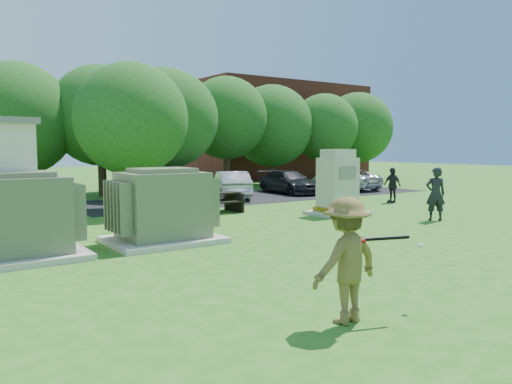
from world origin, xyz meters
TOP-DOWN VIEW (x-y plane):
  - ground at (0.00, 0.00)m, footprint 120.00×120.00m
  - brick_building at (18.00, 27.00)m, footprint 15.00×8.00m
  - parking_strip at (7.00, 13.50)m, footprint 20.00×6.00m
  - transformer_left at (-6.50, 4.50)m, footprint 3.00×2.40m
  - transformer_right at (-2.80, 4.50)m, footprint 3.00×2.40m
  - generator_cabinet at (5.16, 5.87)m, footprint 2.10×1.72m
  - picnic_table at (1.58, 9.09)m, footprint 1.90×1.43m
  - batter at (-3.16, -2.97)m, footprint 1.26×0.75m
  - person_by_generator at (6.98, 2.75)m, footprint 0.84×0.79m
  - person_at_picnic at (-0.63, 6.46)m, footprint 1.11×1.05m
  - person_walking_right at (10.26, 7.48)m, footprint 0.44×1.00m
  - car_white at (0.64, 13.17)m, footprint 2.45×4.53m
  - car_silver_a at (4.99, 13.53)m, footprint 3.02×4.53m
  - car_dark at (9.13, 13.93)m, footprint 2.14×4.60m
  - car_silver_b at (13.44, 13.86)m, footprint 2.26×4.73m
  - batting_equipment at (-2.49, -3.15)m, footprint 1.60×0.32m
  - tree_row at (1.75, 18.50)m, footprint 41.30×13.30m

SIDE VIEW (x-z plane):
  - ground at x=0.00m, z-range 0.00..0.00m
  - parking_strip at x=7.00m, z-range 0.00..0.01m
  - picnic_table at x=1.58m, z-range 0.10..0.91m
  - car_dark at x=9.13m, z-range 0.00..1.30m
  - car_silver_b at x=13.44m, z-range 0.00..1.30m
  - car_silver_a at x=4.99m, z-range 0.00..1.41m
  - car_white at x=0.64m, z-range 0.00..1.46m
  - person_walking_right at x=10.26m, z-range 0.00..1.68m
  - person_at_picnic at x=-0.63m, z-range 0.00..1.81m
  - batter at x=-3.16m, z-range 0.00..1.91m
  - person_by_generator at x=6.98m, z-range 0.00..1.93m
  - transformer_left at x=-6.50m, z-range -0.07..2.00m
  - transformer_right at x=-2.80m, z-range -0.07..2.00m
  - generator_cabinet at x=5.16m, z-range -0.16..2.40m
  - batting_equipment at x=-2.49m, z-range 1.06..1.36m
  - brick_building at x=18.00m, z-range 0.00..8.00m
  - tree_row at x=1.75m, z-range 0.50..7.80m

